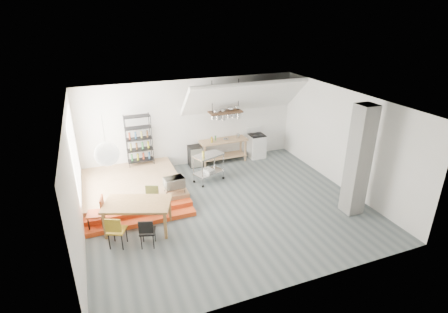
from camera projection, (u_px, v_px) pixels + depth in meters
name	position (u px, v px, depth m)	size (l,w,h in m)	color
floor	(227.00, 207.00, 10.44)	(8.00, 8.00, 0.00)	#515B5E
wall_back	(192.00, 123.00, 12.82)	(8.00, 0.04, 3.20)	silver
wall_left	(75.00, 182.00, 8.48)	(0.04, 7.00, 3.20)	silver
wall_right	(343.00, 140.00, 11.15)	(0.04, 7.00, 3.20)	silver
ceiling	(228.00, 102.00, 9.19)	(8.00, 7.00, 0.02)	white
slope_ceiling	(244.00, 97.00, 12.53)	(4.40, 1.80, 0.15)	white
window_pane	(75.00, 152.00, 9.69)	(0.02, 2.50, 2.20)	white
platform	(132.00, 186.00, 11.24)	(3.00, 3.00, 0.40)	#9D7C4E
step_lower	(143.00, 221.00, 9.62)	(3.00, 0.35, 0.13)	#D74719
step_upper	(140.00, 213.00, 9.90)	(3.00, 0.35, 0.27)	#D74719
concrete_column	(358.00, 161.00, 9.63)	(0.50, 0.50, 3.20)	gray
kitchen_counter	(223.00, 147.00, 13.27)	(1.80, 0.60, 0.91)	#9D7C4E
stove	(256.00, 145.00, 13.80)	(0.60, 0.60, 1.18)	white
pot_rack	(226.00, 114.00, 12.55)	(1.20, 0.50, 1.43)	#392217
wire_shelving	(139.00, 139.00, 12.00)	(0.88, 0.38, 1.80)	black
microwave_shelf	(174.00, 188.00, 10.40)	(0.60, 0.40, 0.16)	#9D7C4E
paper_lantern	(107.00, 154.00, 8.53)	(0.60, 0.60, 0.60)	white
dining_table	(137.00, 206.00, 9.11)	(1.94, 1.51, 0.81)	olive
chair_mustard	(116.00, 229.00, 8.48)	(0.54, 0.54, 0.89)	#B28E1E
chair_black	(147.00, 231.00, 8.51)	(0.46, 0.46, 0.81)	black
chair_olive	(152.00, 198.00, 9.90)	(0.52, 0.52, 0.86)	olive
chair_red	(98.00, 211.00, 9.18)	(0.51, 0.51, 0.95)	#9D3916
rolling_cart	(209.00, 164.00, 11.78)	(1.11, 0.86, 0.98)	silver
mini_fridge	(195.00, 156.00, 13.02)	(0.46, 0.46, 0.79)	black
microwave	(174.00, 183.00, 10.33)	(0.57, 0.39, 0.32)	beige
bowl	(226.00, 139.00, 13.13)	(0.21, 0.21, 0.05)	silver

